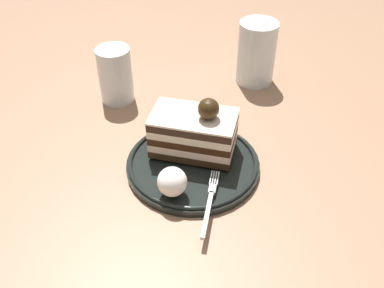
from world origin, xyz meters
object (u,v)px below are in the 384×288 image
object	(u,v)px
dessert_plate	(192,163)
fork	(210,201)
drink_glass_far	(116,78)
cake_slice	(193,132)
drink_glass_near	(256,56)
whipped_cream_dollop	(172,182)

from	to	relation	value
dessert_plate	fork	xyz separation A→B (m)	(-0.03, 0.08, 0.01)
fork	drink_glass_far	bearing A→B (deg)	-57.49
cake_slice	drink_glass_far	distance (m)	0.21
drink_glass_near	fork	bearing A→B (deg)	76.06
whipped_cream_dollop	dessert_plate	bearing A→B (deg)	-109.42
dessert_plate	drink_glass_far	xyz separation A→B (m)	(0.14, -0.18, 0.04)
cake_slice	fork	xyz separation A→B (m)	(-0.03, 0.11, -0.03)
drink_glass_near	drink_glass_far	bearing A→B (deg)	16.31
dessert_plate	drink_glass_near	xyz separation A→B (m)	(-0.11, -0.25, 0.04)
cake_slice	fork	distance (m)	0.11
drink_glass_near	drink_glass_far	size ratio (longest dim) A/B	1.18
fork	drink_glass_far	world-z (taller)	drink_glass_far
cake_slice	drink_glass_far	size ratio (longest dim) A/B	1.35
drink_glass_near	dessert_plate	bearing A→B (deg)	66.44
fork	drink_glass_near	world-z (taller)	drink_glass_near
fork	whipped_cream_dollop	bearing A→B (deg)	-17.33
whipped_cream_dollop	drink_glass_far	world-z (taller)	drink_glass_far
drink_glass_far	cake_slice	bearing A→B (deg)	132.21
drink_glass_far	drink_glass_near	bearing A→B (deg)	-163.69
fork	cake_slice	bearing A→B (deg)	-76.46
dessert_plate	cake_slice	xyz separation A→B (m)	(-0.00, -0.02, 0.04)
cake_slice	drink_glass_near	bearing A→B (deg)	-115.39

